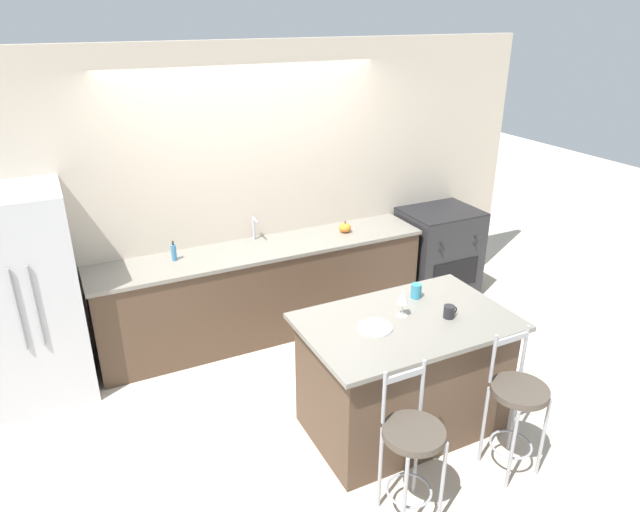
# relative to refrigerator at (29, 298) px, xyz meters

# --- Properties ---
(ground_plane) EXTENTS (18.00, 18.00, 0.00)m
(ground_plane) POSITION_rel_refrigerator_xyz_m (1.97, -0.28, -0.87)
(ground_plane) COLOR beige
(wall_back) EXTENTS (6.00, 0.07, 2.70)m
(wall_back) POSITION_rel_refrigerator_xyz_m (1.97, 0.38, 0.48)
(wall_back) COLOR beige
(wall_back) RESTS_ON ground_plane
(back_counter) EXTENTS (3.15, 0.64, 0.91)m
(back_counter) POSITION_rel_refrigerator_xyz_m (1.97, 0.08, -0.41)
(back_counter) COLOR #4C3828
(back_counter) RESTS_ON ground_plane
(sink_faucet) EXTENTS (0.02, 0.13, 0.22)m
(sink_faucet) POSITION_rel_refrigerator_xyz_m (1.97, 0.26, 0.18)
(sink_faucet) COLOR #ADAFB5
(sink_faucet) RESTS_ON back_counter
(kitchen_island) EXTENTS (1.50, 0.95, 0.92)m
(kitchen_island) POSITION_rel_refrigerator_xyz_m (2.40, -1.67, -0.40)
(kitchen_island) COLOR #4C3828
(kitchen_island) RESTS_ON ground_plane
(refrigerator) EXTENTS (0.75, 0.74, 1.73)m
(refrigerator) POSITION_rel_refrigerator_xyz_m (0.00, 0.00, 0.00)
(refrigerator) COLOR #BCBCC1
(refrigerator) RESTS_ON ground_plane
(oven_range) EXTENTS (0.79, 0.67, 0.97)m
(oven_range) POSITION_rel_refrigerator_xyz_m (3.98, 0.03, -0.38)
(oven_range) COLOR #28282B
(oven_range) RESTS_ON ground_plane
(bar_stool_near) EXTENTS (0.38, 0.38, 1.03)m
(bar_stool_near) POSITION_rel_refrigerator_xyz_m (1.98, -2.39, -0.32)
(bar_stool_near) COLOR #99999E
(bar_stool_near) RESTS_ON ground_plane
(bar_stool_far) EXTENTS (0.38, 0.38, 1.03)m
(bar_stool_far) POSITION_rel_refrigerator_xyz_m (2.83, -2.36, -0.32)
(bar_stool_far) COLOR #99999E
(bar_stool_far) RESTS_ON ground_plane
(dinner_plate) EXTENTS (0.24, 0.24, 0.02)m
(dinner_plate) POSITION_rel_refrigerator_xyz_m (2.14, -1.67, 0.07)
(dinner_plate) COLOR white
(dinner_plate) RESTS_ON kitchen_island
(wine_glass) EXTENTS (0.08, 0.08, 0.21)m
(wine_glass) POSITION_rel_refrigerator_xyz_m (2.40, -1.60, 0.21)
(wine_glass) COLOR white
(wine_glass) RESTS_ON kitchen_island
(coffee_mug) EXTENTS (0.11, 0.08, 0.09)m
(coffee_mug) POSITION_rel_refrigerator_xyz_m (2.69, -1.77, 0.10)
(coffee_mug) COLOR #232326
(coffee_mug) RESTS_ON kitchen_island
(tumbler_cup) EXTENTS (0.08, 0.08, 0.11)m
(tumbler_cup) POSITION_rel_refrigerator_xyz_m (2.65, -1.41, 0.11)
(tumbler_cup) COLOR teal
(tumbler_cup) RESTS_ON kitchen_island
(pumpkin_decoration) EXTENTS (0.12, 0.12, 0.12)m
(pumpkin_decoration) POSITION_rel_refrigerator_xyz_m (2.84, 0.07, 0.09)
(pumpkin_decoration) COLOR orange
(pumpkin_decoration) RESTS_ON back_counter
(soap_bottle) EXTENTS (0.04, 0.04, 0.18)m
(soap_bottle) POSITION_rel_refrigerator_xyz_m (1.17, 0.12, 0.12)
(soap_bottle) COLOR teal
(soap_bottle) RESTS_ON back_counter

